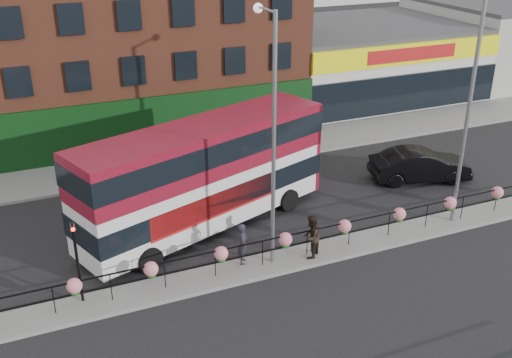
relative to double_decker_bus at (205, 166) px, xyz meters
name	(u,v)px	position (x,y,z in m)	size (l,w,h in m)	color
ground	(285,262)	(1.93, -4.11, -3.00)	(120.00, 120.00, 0.00)	black
north_pavement	(195,158)	(1.93, 7.89, -2.92)	(60.00, 4.00, 0.15)	gray
median	(285,261)	(1.93, -4.11, -2.92)	(60.00, 1.60, 0.15)	gray
brick_building	(92,49)	(-2.07, 15.85, 2.13)	(25.00, 12.21, 10.30)	brown
supermarket	(361,59)	(17.93, 15.80, -0.35)	(15.00, 12.25, 5.30)	silver
warehouse_east	(509,37)	(32.68, 15.89, 0.15)	(14.50, 12.00, 6.30)	#A5A5A0
median_railing	(285,240)	(1.93, -4.11, -1.95)	(30.04, 0.56, 1.23)	black
double_decker_bus	(205,166)	(0.00, 0.00, 0.00)	(12.31, 6.72, 4.88)	silver
car	(420,165)	(11.99, 0.41, -2.14)	(5.51, 3.19, 1.72)	black
pedestrian_a	(243,243)	(0.28, -3.63, -1.97)	(0.65, 0.75, 1.75)	#23222B
pedestrian_b	(311,237)	(2.99, -4.31, -1.92)	(1.15, 1.13, 1.87)	black
lamp_column_west	(271,121)	(1.40, -3.76, 3.06)	(0.36, 1.75, 9.97)	slate
lamp_column_east	(468,83)	(10.45, -3.80, 3.54)	(0.39, 1.89, 10.79)	slate
traffic_light_median	(75,246)	(-6.07, -3.71, -0.53)	(0.15, 0.28, 3.65)	black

